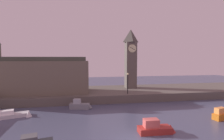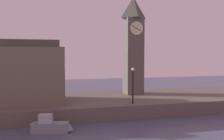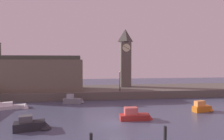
% 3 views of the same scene
% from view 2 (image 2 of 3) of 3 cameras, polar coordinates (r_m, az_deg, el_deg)
% --- Properties ---
extents(far_embankment, '(70.00, 12.00, 1.50)m').
position_cam_2_polar(far_embankment, '(31.58, -3.26, -7.63)').
color(far_embankment, '#5B544C').
rests_on(far_embankment, ground).
extents(clock_tower, '(2.54, 2.58, 13.13)m').
position_cam_2_polar(clock_tower, '(34.25, 4.90, 5.91)').
color(clock_tower, '#5B544C').
rests_on(clock_tower, far_embankment).
extents(streetlamp, '(0.36, 0.36, 3.92)m').
position_cam_2_polar(streetlamp, '(27.34, 4.80, -2.59)').
color(streetlamp, black).
rests_on(streetlamp, far_embankment).
extents(boat_cruiser_grey, '(3.76, 1.69, 1.66)m').
position_cam_2_polar(boat_cruiser_grey, '(23.03, -13.47, -12.33)').
color(boat_cruiser_grey, gray).
rests_on(boat_cruiser_grey, ground).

